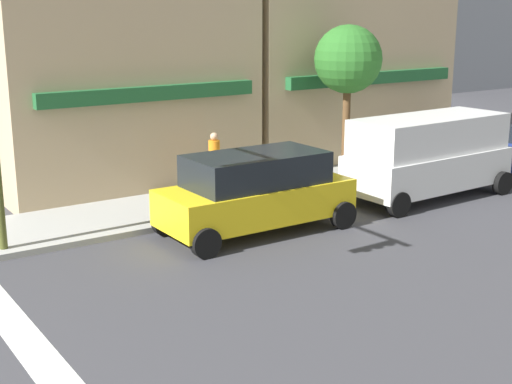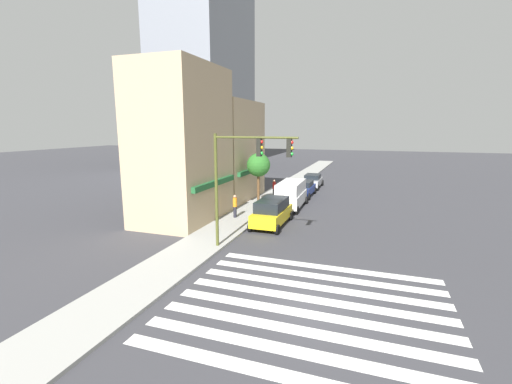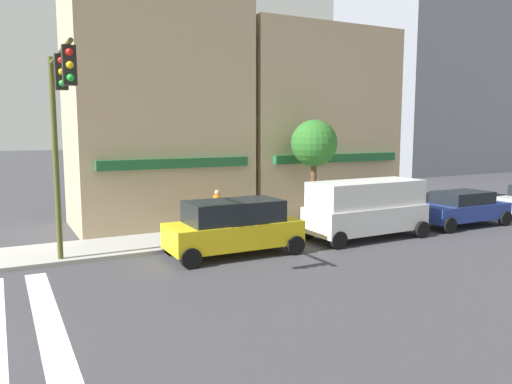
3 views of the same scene
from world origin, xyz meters
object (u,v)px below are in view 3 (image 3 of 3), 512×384
at_px(sedan_blue, 462,208).
at_px(van_white, 366,207).
at_px(pedestrian_red_jacket, 386,199).
at_px(traffic_signal, 60,115).
at_px(suv_yellow, 234,226).
at_px(street_tree, 314,144).
at_px(pedestrian_orange_vest, 217,210).

bearing_deg(sedan_blue, van_white, -179.57).
xyz_separation_m(sedan_blue, pedestrian_red_jacket, (-2.29, 2.49, 0.23)).
bearing_deg(van_white, traffic_signal, 178.19).
bearing_deg(suv_yellow, street_tree, 28.06).
height_order(suv_yellow, pedestrian_orange_vest, suv_yellow).
bearing_deg(traffic_signal, street_tree, 14.50).
distance_m(van_white, street_tree, 3.78).
xyz_separation_m(sedan_blue, street_tree, (-6.23, 2.80, 2.90)).
relative_size(van_white, street_tree, 1.09).
height_order(van_white, street_tree, street_tree).
relative_size(suv_yellow, street_tree, 1.01).
bearing_deg(pedestrian_red_jacket, pedestrian_orange_vest, 99.42).
xyz_separation_m(traffic_signal, van_white, (11.40, -0.02, -3.52)).
distance_m(van_white, pedestrian_orange_vest, 6.05).
xyz_separation_m(traffic_signal, sedan_blue, (16.98, -0.02, -3.96)).
bearing_deg(street_tree, traffic_signal, -165.50).
height_order(traffic_signal, street_tree, traffic_signal).
distance_m(suv_yellow, sedan_blue, 11.45).
relative_size(traffic_signal, pedestrian_red_jacket, 3.76).
bearing_deg(suv_yellow, sedan_blue, -0.14).
bearing_deg(sedan_blue, pedestrian_orange_vest, 163.86).
xyz_separation_m(pedestrian_red_jacket, street_tree, (-3.94, 0.31, 2.67)).
bearing_deg(pedestrian_orange_vest, pedestrian_red_jacket, -168.38).
distance_m(traffic_signal, suv_yellow, 6.69).
distance_m(traffic_signal, sedan_blue, 17.43).
bearing_deg(van_white, pedestrian_red_jacket, 35.43).
bearing_deg(pedestrian_red_jacket, suv_yellow, 119.35).
relative_size(sedan_blue, pedestrian_orange_vest, 2.49).
relative_size(pedestrian_orange_vest, pedestrian_red_jacket, 1.00).
bearing_deg(street_tree, sedan_blue, -24.20).
xyz_separation_m(suv_yellow, pedestrian_orange_vest, (0.74, 3.19, 0.04)).
distance_m(sedan_blue, street_tree, 7.42).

